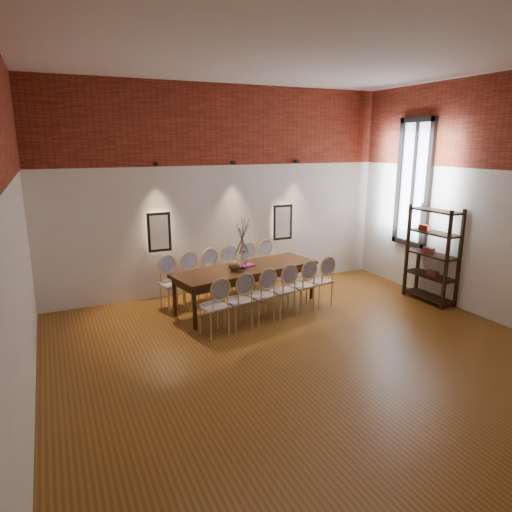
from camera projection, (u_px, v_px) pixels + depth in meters
name	position (u px, v px, depth m)	size (l,w,h in m)	color
floor	(313.00, 360.00, 6.32)	(7.00, 7.00, 0.02)	brown
ceiling	(324.00, 47.00, 5.35)	(7.00, 7.00, 0.02)	silver
wall_back	(222.00, 191.00, 8.97)	(7.00, 0.10, 4.00)	silver
wall_left	(5.00, 241.00, 4.40)	(0.10, 7.00, 4.00)	silver
wall_right	(508.00, 202.00, 7.27)	(0.10, 7.00, 4.00)	silver
brick_band_back	(222.00, 125.00, 8.60)	(7.00, 0.02, 1.50)	maroon
niche_left	(159.00, 232.00, 8.52)	(0.36, 0.06, 0.66)	#FFEAC6
niche_right	(282.00, 222.00, 9.57)	(0.36, 0.06, 0.66)	#FFEAC6
spot_fixture_left	(156.00, 164.00, 8.19)	(0.08, 0.08, 0.10)	black
spot_fixture_mid	(233.00, 163.00, 8.80)	(0.08, 0.08, 0.10)	black
spot_fixture_right	(296.00, 161.00, 9.37)	(0.08, 0.08, 0.10)	black
window_glass	(414.00, 183.00, 8.96)	(0.02, 0.78, 2.38)	silver
window_frame	(413.00, 183.00, 8.95)	(0.08, 0.90, 2.50)	black
window_mullion	(413.00, 183.00, 8.95)	(0.06, 0.06, 2.40)	black
dining_table	(247.00, 287.00, 8.27)	(2.70, 0.87, 0.75)	#361E0C
chair_near_a	(214.00, 306.00, 7.04)	(0.44, 0.44, 0.94)	tan
chair_near_b	(238.00, 300.00, 7.30)	(0.44, 0.44, 0.94)	tan
chair_near_c	(261.00, 295.00, 7.56)	(0.44, 0.44, 0.94)	tan
chair_near_d	(282.00, 290.00, 7.82)	(0.44, 0.44, 0.94)	tan
chair_near_e	(301.00, 285.00, 8.08)	(0.44, 0.44, 0.94)	tan
chair_near_f	(320.00, 281.00, 8.34)	(0.44, 0.44, 0.94)	tan
chair_far_a	(172.00, 284.00, 8.15)	(0.44, 0.44, 0.94)	tan
chair_far_b	(195.00, 279.00, 8.41)	(0.44, 0.44, 0.94)	tan
chair_far_c	(215.00, 275.00, 8.67)	(0.44, 0.44, 0.94)	tan
chair_far_d	(235.00, 271.00, 8.93)	(0.44, 0.44, 0.94)	tan
chair_far_e	(254.00, 268.00, 9.19)	(0.44, 0.44, 0.94)	tan
chair_far_f	(271.00, 264.00, 9.45)	(0.44, 0.44, 0.94)	tan
vase	(243.00, 260.00, 8.09)	(0.14, 0.14, 0.30)	silver
dried_branches	(242.00, 235.00, 7.98)	(0.50, 0.50, 0.70)	#453329
bowl	(235.00, 266.00, 7.95)	(0.24, 0.24, 0.18)	brown
book	(247.00, 265.00, 8.25)	(0.26, 0.18, 0.03)	#961371
shelving_rack	(432.00, 255.00, 8.48)	(0.38, 1.00, 1.80)	black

